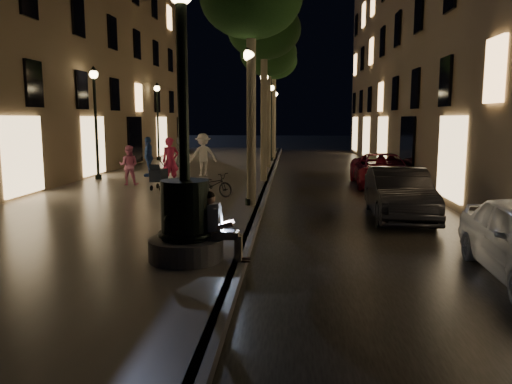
# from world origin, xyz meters

# --- Properties ---
(ground) EXTENTS (120.00, 120.00, 0.00)m
(ground) POSITION_xyz_m (0.00, 15.00, 0.00)
(ground) COLOR black
(ground) RESTS_ON ground
(cobble_lane) EXTENTS (6.00, 45.00, 0.02)m
(cobble_lane) POSITION_xyz_m (3.00, 15.00, 0.01)
(cobble_lane) COLOR black
(cobble_lane) RESTS_ON ground
(promenade) EXTENTS (8.00, 45.00, 0.20)m
(promenade) POSITION_xyz_m (-4.00, 15.00, 0.10)
(promenade) COLOR slate
(promenade) RESTS_ON ground
(curb_strip) EXTENTS (0.25, 45.00, 0.20)m
(curb_strip) POSITION_xyz_m (0.00, 15.00, 0.10)
(curb_strip) COLOR #59595B
(curb_strip) RESTS_ON ground
(building_right) EXTENTS (8.00, 36.00, 15.00)m
(building_right) POSITION_xyz_m (10.00, 18.00, 7.50)
(building_right) COLOR #736348
(building_right) RESTS_ON ground
(building_left) EXTENTS (8.00, 36.00, 15.00)m
(building_left) POSITION_xyz_m (-12.00, 18.00, 7.50)
(building_left) COLOR #736348
(building_left) RESTS_ON ground
(fountain_lamppost) EXTENTS (1.40, 1.40, 5.21)m
(fountain_lamppost) POSITION_xyz_m (-1.00, 2.00, 1.21)
(fountain_lamppost) COLOR #59595B
(fountain_lamppost) RESTS_ON promenade
(seated_man_laptop) EXTENTS (0.93, 0.31, 1.30)m
(seated_man_laptop) POSITION_xyz_m (-0.39, 2.00, 0.89)
(seated_man_laptop) COLOR tan
(seated_man_laptop) RESTS_ON promenade
(tree_second) EXTENTS (3.00, 3.00, 7.40)m
(tree_second) POSITION_xyz_m (-0.20, 14.00, 6.33)
(tree_second) COLOR #6B604C
(tree_second) RESTS_ON promenade
(tree_third) EXTENTS (3.00, 3.00, 7.20)m
(tree_third) POSITION_xyz_m (-0.30, 20.00, 6.14)
(tree_third) COLOR #6B604C
(tree_third) RESTS_ON promenade
(tree_far) EXTENTS (3.00, 3.00, 7.50)m
(tree_far) POSITION_xyz_m (-0.22, 26.00, 6.43)
(tree_far) COLOR #6B604C
(tree_far) RESTS_ON promenade
(lamp_curb_a) EXTENTS (0.36, 0.36, 4.81)m
(lamp_curb_a) POSITION_xyz_m (-0.30, 8.00, 3.24)
(lamp_curb_a) COLOR black
(lamp_curb_a) RESTS_ON promenade
(lamp_curb_b) EXTENTS (0.36, 0.36, 4.81)m
(lamp_curb_b) POSITION_xyz_m (-0.30, 16.00, 3.24)
(lamp_curb_b) COLOR black
(lamp_curb_b) RESTS_ON promenade
(lamp_curb_c) EXTENTS (0.36, 0.36, 4.81)m
(lamp_curb_c) POSITION_xyz_m (-0.30, 24.00, 3.24)
(lamp_curb_c) COLOR black
(lamp_curb_c) RESTS_ON promenade
(lamp_curb_d) EXTENTS (0.36, 0.36, 4.81)m
(lamp_curb_d) POSITION_xyz_m (-0.30, 32.00, 3.24)
(lamp_curb_d) COLOR black
(lamp_curb_d) RESTS_ON promenade
(lamp_left_b) EXTENTS (0.36, 0.36, 4.81)m
(lamp_left_b) POSITION_xyz_m (-7.40, 14.00, 3.24)
(lamp_left_b) COLOR black
(lamp_left_b) RESTS_ON promenade
(lamp_left_c) EXTENTS (0.36, 0.36, 4.81)m
(lamp_left_c) POSITION_xyz_m (-7.40, 24.00, 3.24)
(lamp_left_c) COLOR black
(lamp_left_c) RESTS_ON promenade
(stroller) EXTENTS (0.53, 1.06, 1.07)m
(stroller) POSITION_xyz_m (-3.92, 11.00, 0.73)
(stroller) COLOR black
(stroller) RESTS_ON promenade
(car_second) EXTENTS (1.69, 4.40, 1.43)m
(car_second) POSITION_xyz_m (4.00, 7.17, 0.72)
(car_second) COLOR black
(car_second) RESTS_ON ground
(car_third) EXTENTS (2.40, 4.99, 1.37)m
(car_third) POSITION_xyz_m (4.74, 13.93, 0.69)
(car_third) COLOR maroon
(car_third) RESTS_ON ground
(pedestrian_red) EXTENTS (0.82, 0.74, 1.88)m
(pedestrian_red) POSITION_xyz_m (-3.80, 12.37, 1.14)
(pedestrian_red) COLOR #D12956
(pedestrian_red) RESTS_ON promenade
(pedestrian_pink) EXTENTS (0.80, 0.65, 1.57)m
(pedestrian_pink) POSITION_xyz_m (-5.45, 12.25, 0.98)
(pedestrian_pink) COLOR #CE6D97
(pedestrian_pink) RESTS_ON promenade
(pedestrian_white) EXTENTS (1.42, 1.10, 1.93)m
(pedestrian_white) POSITION_xyz_m (-3.07, 15.55, 1.17)
(pedestrian_white) COLOR white
(pedestrian_white) RESTS_ON promenade
(pedestrian_blue) EXTENTS (0.57, 1.10, 1.80)m
(pedestrian_blue) POSITION_xyz_m (-5.51, 15.22, 1.10)
(pedestrian_blue) COLOR navy
(pedestrian_blue) RESTS_ON promenade
(pedestrian_dark) EXTENTS (0.71, 0.91, 1.66)m
(pedestrian_dark) POSITION_xyz_m (-4.84, 18.81, 1.03)
(pedestrian_dark) COLOR #38393D
(pedestrian_dark) RESTS_ON promenade
(bicycle) EXTENTS (1.61, 1.20, 0.81)m
(bicycle) POSITION_xyz_m (-1.67, 9.59, 0.60)
(bicycle) COLOR black
(bicycle) RESTS_ON promenade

